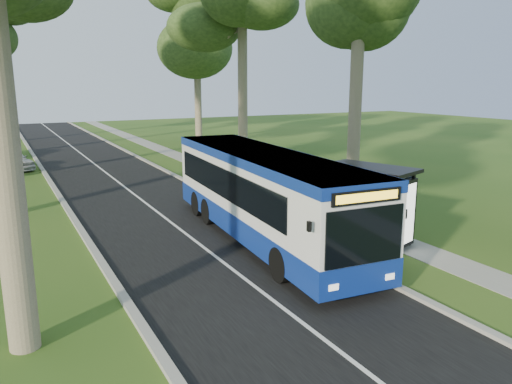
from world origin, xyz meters
TOP-DOWN VIEW (x-y plane):
  - ground at (0.00, 0.00)m, footprint 120.00×120.00m
  - road at (-3.50, 10.00)m, footprint 7.00×100.00m
  - kerb_east at (0.00, 10.00)m, footprint 0.25×100.00m
  - kerb_west at (-7.00, 10.00)m, footprint 0.25×100.00m
  - centre_line at (-3.50, 10.00)m, footprint 0.12×100.00m
  - footpath at (3.00, 10.00)m, footprint 1.50×100.00m
  - bus at (-1.24, 0.19)m, footprint 3.44×12.45m
  - bus_stop_sign at (1.10, 2.14)m, footprint 0.10×0.34m
  - bus_shelter at (2.17, -2.15)m, footprint 2.67×3.62m
  - litter_bin at (1.78, 4.59)m, footprint 0.59×0.59m
  - car_white at (-8.74, 20.83)m, footprint 2.99×4.31m
  - tree_east_d at (8.00, 30.00)m, footprint 5.20×5.20m

SIDE VIEW (x-z plane):
  - ground at x=0.00m, z-range 0.00..0.00m
  - road at x=-3.50m, z-range 0.00..0.02m
  - footpath at x=3.00m, z-range 0.00..0.02m
  - centre_line at x=-3.50m, z-range 0.02..0.02m
  - kerb_east at x=0.00m, z-range 0.00..0.12m
  - kerb_west at x=-7.00m, z-range 0.00..0.12m
  - litter_bin at x=1.78m, z-range 0.01..1.04m
  - car_white at x=-8.74m, z-range 0.00..1.36m
  - bus_stop_sign at x=1.10m, z-range 0.30..2.68m
  - bus at x=-1.24m, z-range 0.06..3.32m
  - bus_shelter at x=2.17m, z-range 0.58..3.36m
  - tree_east_d at x=8.00m, z-range 3.52..18.11m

